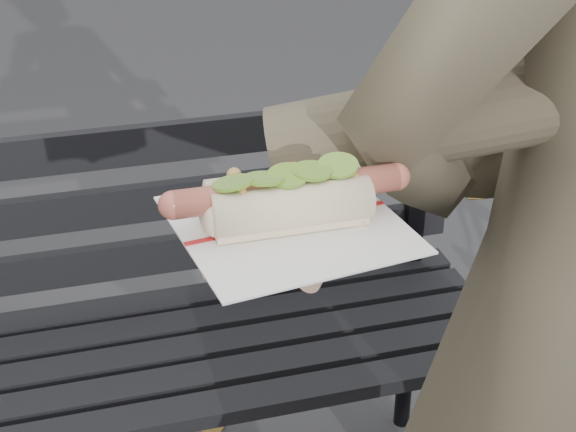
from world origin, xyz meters
name	(u,v)px	position (x,y,z in m)	size (l,w,h in m)	color
park_bench	(115,318)	(-0.10, 0.82, 0.52)	(1.50, 0.44, 0.88)	black
held_hotdog	(464,131)	(0.22, 0.06, 1.21)	(0.63, 0.30, 0.20)	brown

